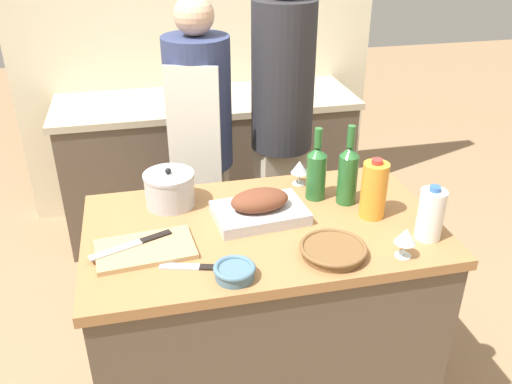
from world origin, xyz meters
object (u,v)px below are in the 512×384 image
object	(u,v)px
condiment_bottle_tall	(279,87)
wicker_basket	(333,250)
wine_glass_right	(299,168)
knife_paring	(194,267)
roasting_pan	(259,208)
wine_glass_left	(406,237)
cutting_board	(145,249)
stock_pot	(170,189)
wine_bottle_dark	(348,173)
person_cook_aproned	(200,142)
wine_bottle_green	(316,171)
knife_chef	(134,244)
mixing_bowl	(235,271)
juice_jug	(374,190)
milk_jug	(431,214)
condiment_bottle_short	(291,84)
person_cook_guest	(282,119)
condiment_bottle_extra	(182,85)

from	to	relation	value
condiment_bottle_tall	wicker_basket	bearing A→B (deg)	-98.63
wine_glass_right	knife_paring	distance (m)	0.72
roasting_pan	wine_glass_left	xyz separation A→B (m)	(0.42, -0.35, 0.03)
cutting_board	wine_glass_right	world-z (taller)	wine_glass_right
stock_pot	condiment_bottle_tall	distance (m)	1.42
wine_bottle_dark	person_cook_aproned	xyz separation A→B (m)	(-0.49, 0.74, -0.13)
wine_bottle_green	knife_chef	bearing A→B (deg)	-163.35
wine_bottle_green	wine_bottle_dark	world-z (taller)	wine_bottle_dark
roasting_pan	person_cook_aproned	size ratio (longest dim) A/B	0.23
wine_glass_left	mixing_bowl	bearing A→B (deg)	179.18
juice_jug	wine_glass_right	world-z (taller)	juice_jug
wicker_basket	milk_jug	bearing A→B (deg)	5.02
knife_chef	condiment_bottle_short	size ratio (longest dim) A/B	2.04
wicker_basket	stock_pot	xyz separation A→B (m)	(-0.51, 0.48, 0.05)
knife_chef	wine_bottle_dark	bearing A→B (deg)	10.44
roasting_pan	stock_pot	size ratio (longest dim) A/B	1.81
condiment_bottle_tall	person_cook_guest	distance (m)	0.68
condiment_bottle_short	stock_pot	bearing A→B (deg)	-124.38
wicker_basket	knife_paring	xyz separation A→B (m)	(-0.47, 0.03, -0.02)
wine_glass_right	condiment_bottle_tall	xyz separation A→B (m)	(0.22, 1.14, -0.01)
roasting_pan	wine_bottle_green	distance (m)	0.29
cutting_board	condiment_bottle_short	world-z (taller)	condiment_bottle_short
knife_paring	wine_bottle_dark	bearing A→B (deg)	25.55
knife_chef	knife_paring	bearing A→B (deg)	-39.52
roasting_pan	wine_bottle_green	world-z (taller)	wine_bottle_green
stock_pot	condiment_bottle_extra	distance (m)	1.35
juice_jug	person_cook_guest	size ratio (longest dim) A/B	0.13
wine_glass_left	wicker_basket	bearing A→B (deg)	165.92
wine_glass_left	person_cook_aproned	distance (m)	1.27
mixing_bowl	wine_bottle_green	xyz separation A→B (m)	(0.42, 0.46, 0.09)
mixing_bowl	wine_glass_left	xyz separation A→B (m)	(0.58, -0.01, 0.05)
wine_bottle_green	wine_glass_left	distance (m)	0.49
stock_pot	wine_glass_right	distance (m)	0.55
roasting_pan	mixing_bowl	distance (m)	0.38
wine_bottle_green	wine_glass_left	bearing A→B (deg)	-70.68
wine_glass_left	knife_paring	distance (m)	0.71
condiment_bottle_short	person_cook_guest	size ratio (longest dim) A/B	0.08
milk_jug	knife_paring	world-z (taller)	milk_jug
mixing_bowl	condiment_bottle_extra	bearing A→B (deg)	89.18
stock_pot	person_cook_aproned	world-z (taller)	person_cook_aproned
milk_jug	wine_glass_left	distance (m)	0.17
condiment_bottle_short	roasting_pan	bearing A→B (deg)	-110.51
mixing_bowl	juice_jug	xyz separation A→B (m)	(0.59, 0.27, 0.09)
mixing_bowl	wine_bottle_green	world-z (taller)	wine_bottle_green
roasting_pan	condiment_bottle_short	world-z (taller)	condiment_bottle_short
mixing_bowl	wine_glass_left	world-z (taller)	wine_glass_left
cutting_board	person_cook_aproned	xyz separation A→B (m)	(0.31, 0.92, -0.01)
juice_jug	person_cook_aproned	size ratio (longest dim) A/B	0.15
juice_jug	wine_glass_left	size ratio (longest dim) A/B	2.17
juice_jug	knife_chef	world-z (taller)	juice_jug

